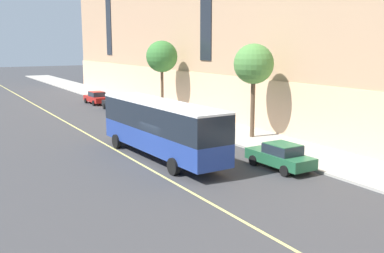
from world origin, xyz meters
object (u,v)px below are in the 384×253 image
at_px(city_bus, 160,126).
at_px(parked_car_black_1, 116,103).
at_px(parked_car_green_0, 280,156).
at_px(parked_car_champagne_4, 151,115).
at_px(parked_car_champagne_5, 194,127).
at_px(parked_car_red_6, 96,98).
at_px(street_tree_far_uptown, 162,57).
at_px(street_tree_mid_block, 254,65).

relative_size(city_bus, parked_car_black_1, 2.60).
xyz_separation_m(parked_car_green_0, parked_car_champagne_4, (0.03, 18.07, -0.00)).
xyz_separation_m(parked_car_green_0, parked_car_black_1, (0.21, 27.54, 0.00)).
xyz_separation_m(parked_car_champagne_5, parked_car_red_6, (-0.21, 23.29, 0.00)).
xyz_separation_m(city_bus, parked_car_champagne_4, (5.05, 12.28, -1.36)).
distance_m(parked_car_champagne_5, street_tree_far_uptown, 14.38).
bearing_deg(parked_car_green_0, parked_car_red_6, 89.96).
bearing_deg(street_tree_mid_block, street_tree_far_uptown, 90.00).
relative_size(parked_car_green_0, parked_car_black_1, 0.93).
distance_m(parked_car_champagne_5, parked_car_red_6, 23.29).
bearing_deg(parked_car_champagne_5, parked_car_champagne_4, 91.57).
bearing_deg(parked_car_champagne_5, parked_car_red_6, 90.52).
relative_size(parked_car_green_0, parked_car_champagne_4, 1.03).
relative_size(street_tree_mid_block, street_tree_far_uptown, 0.96).
xyz_separation_m(parked_car_champagne_4, parked_car_champagne_5, (0.21, -7.54, 0.00)).
xyz_separation_m(city_bus, street_tree_far_uptown, (8.94, 17.64, 3.82)).
distance_m(parked_car_green_0, street_tree_far_uptown, 24.32).
relative_size(city_bus, parked_car_green_0, 2.79).
relative_size(parked_car_green_0, street_tree_far_uptown, 0.59).
height_order(parked_car_champagne_4, street_tree_mid_block, street_tree_mid_block).
distance_m(parked_car_black_1, street_tree_mid_block, 20.73).
distance_m(parked_car_green_0, parked_car_champagne_4, 18.07).
bearing_deg(parked_car_red_6, street_tree_mid_block, -81.50).
bearing_deg(parked_car_black_1, street_tree_far_uptown, -47.92).
relative_size(parked_car_black_1, parked_car_red_6, 1.03).
distance_m(parked_car_green_0, parked_car_red_6, 33.82).
xyz_separation_m(parked_car_black_1, parked_car_champagne_4, (-0.19, -9.47, -0.00)).
bearing_deg(parked_car_green_0, city_bus, 130.87).
height_order(parked_car_champagne_5, parked_car_red_6, same).
height_order(parked_car_champagne_4, parked_car_champagne_5, same).
height_order(parked_car_black_1, street_tree_mid_block, street_tree_mid_block).
bearing_deg(parked_car_champagne_4, city_bus, -112.35).
distance_m(city_bus, parked_car_champagne_5, 7.20).
relative_size(parked_car_champagne_4, street_tree_mid_block, 0.60).
relative_size(parked_car_green_0, parked_car_red_6, 0.96).
xyz_separation_m(parked_car_champagne_5, street_tree_far_uptown, (3.68, 12.91, 5.18)).
distance_m(street_tree_mid_block, street_tree_far_uptown, 15.68).
bearing_deg(parked_car_green_0, parked_car_champagne_4, 89.91).
relative_size(parked_car_green_0, street_tree_mid_block, 0.62).
height_order(parked_car_champagne_5, street_tree_mid_block, street_tree_mid_block).
xyz_separation_m(parked_car_green_0, street_tree_far_uptown, (3.92, 23.44, 5.18)).
bearing_deg(parked_car_green_0, parked_car_black_1, 89.56).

